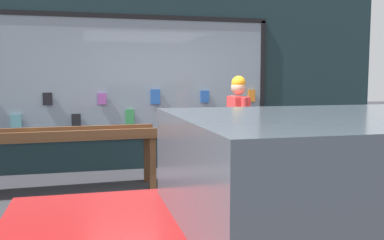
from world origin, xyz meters
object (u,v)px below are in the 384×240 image
(small_dog, at_px, (273,169))
(parked_car, at_px, (382,232))
(display_table_left, at_px, (63,141))
(display_table_right, at_px, (270,133))
(person_browsing, at_px, (238,124))

(small_dog, relative_size, parked_car, 0.15)
(display_table_left, relative_size, parked_car, 0.65)
(display_table_right, height_order, small_dog, display_table_right)
(person_browsing, relative_size, small_dog, 2.59)
(display_table_left, bearing_deg, parked_car, -65.24)
(display_table_left, distance_m, display_table_right, 3.15)
(display_table_right, bearing_deg, small_dog, -110.77)
(display_table_left, height_order, parked_car, parked_car)
(person_browsing, xyz_separation_m, small_dog, (0.45, -0.20, -0.64))
(display_table_right, relative_size, parked_car, 0.65)
(small_dog, bearing_deg, parked_car, 172.70)
(display_table_left, xyz_separation_m, display_table_right, (3.15, -0.00, 0.02))
(display_table_right, bearing_deg, parked_car, -106.07)
(display_table_right, distance_m, small_dog, 0.86)
(display_table_right, xyz_separation_m, parked_car, (-1.21, -4.20, 0.00))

